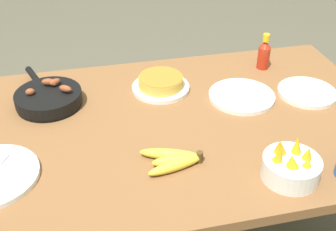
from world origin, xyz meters
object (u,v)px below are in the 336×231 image
Objects in this scene: banana_bunch at (175,159)px; empty_plate_far_right at (307,92)px; empty_plate_far_left at (242,96)px; fruit_bowl_mango at (291,166)px; skillet at (49,98)px; hot_sauce_bottle at (264,54)px; frittata_plate_center at (161,84)px.

banana_bunch is 0.88× the size of empty_plate_far_right.
fruit_bowl_mango reaches higher than empty_plate_far_left.
skillet is 2.31× the size of hot_sauce_bottle.
empty_plate_far_left is 0.27m from hot_sauce_bottle.
frittata_plate_center is at bearing 163.58° from empty_plate_far_right.
hot_sauce_bottle is (0.85, 0.09, 0.04)m from skillet.
skillet is 1.60× the size of empty_plate_far_right.
empty_plate_far_left is 1.62× the size of hot_sauce_bottle.
frittata_plate_center is 1.01× the size of empty_plate_far_right.
hot_sauce_bottle is (-0.08, 0.23, 0.06)m from empty_plate_far_right.
banana_bunch is at bearing -96.43° from frittata_plate_center.
empty_plate_far_right is 0.25m from hot_sauce_bottle.
frittata_plate_center is at bearing -169.96° from hot_sauce_bottle.
empty_plate_far_right is at bearing -71.51° from hot_sauce_bottle.
empty_plate_far_left is 1.48× the size of fruit_bowl_mango.
fruit_bowl_mango is (-0.27, -0.40, 0.03)m from empty_plate_far_right.
hot_sauce_bottle reaches higher than skillet.
frittata_plate_center reaches higher than empty_plate_far_right.
frittata_plate_center is 0.90× the size of empty_plate_far_left.
fruit_bowl_mango is (-0.02, -0.43, 0.03)m from empty_plate_far_left.
fruit_bowl_mango is at bearing -22.35° from banana_bunch.
skillet is 2.11× the size of fruit_bowl_mango.
fruit_bowl_mango is 0.66m from hot_sauce_bottle.
frittata_plate_center is at bearing 83.57° from banana_bunch.
fruit_bowl_mango reaches higher than banana_bunch.
empty_plate_far_left is at bearing -24.29° from frittata_plate_center.
fruit_bowl_mango reaches higher than frittata_plate_center.
empty_plate_far_left is at bearing -129.69° from hot_sauce_bottle.
frittata_plate_center is 1.33× the size of fruit_bowl_mango.
empty_plate_far_left is at bearing -118.64° from skillet.
banana_bunch is 0.44m from empty_plate_far_left.
skillet is 0.41m from frittata_plate_center.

